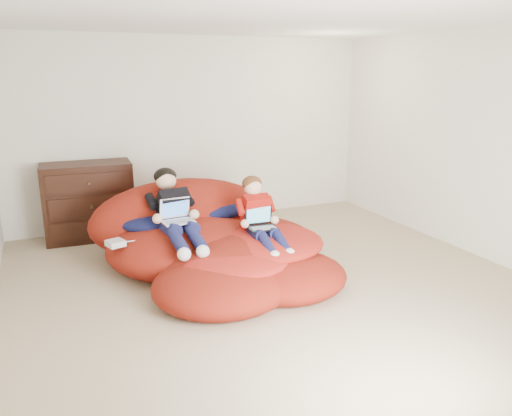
{
  "coord_description": "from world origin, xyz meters",
  "views": [
    {
      "loc": [
        -1.98,
        -4.11,
        2.03
      ],
      "look_at": [
        -0.03,
        0.35,
        0.7
      ],
      "focal_mm": 35.0,
      "sensor_mm": 36.0,
      "label": 1
    }
  ],
  "objects_px": {
    "dresser": "(89,201)",
    "laptop_black": "(261,222)",
    "older_boy": "(174,209)",
    "younger_boy": "(260,215)",
    "laptop_white": "(177,216)",
    "beanbag_pile": "(214,244)"
  },
  "relations": [
    {
      "from": "older_boy",
      "to": "laptop_white",
      "type": "height_order",
      "value": "older_boy"
    },
    {
      "from": "dresser",
      "to": "laptop_white",
      "type": "height_order",
      "value": "dresser"
    },
    {
      "from": "dresser",
      "to": "laptop_black",
      "type": "relative_size",
      "value": 3.57
    },
    {
      "from": "dresser",
      "to": "older_boy",
      "type": "distance_m",
      "value": 1.64
    },
    {
      "from": "older_boy",
      "to": "laptop_black",
      "type": "relative_size",
      "value": 3.83
    },
    {
      "from": "beanbag_pile",
      "to": "older_boy",
      "type": "bearing_deg",
      "value": 167.43
    },
    {
      "from": "beanbag_pile",
      "to": "laptop_white",
      "type": "bearing_deg",
      "value": -177.39
    },
    {
      "from": "older_boy",
      "to": "laptop_black",
      "type": "height_order",
      "value": "older_boy"
    },
    {
      "from": "laptop_white",
      "to": "laptop_black",
      "type": "height_order",
      "value": "laptop_white"
    },
    {
      "from": "dresser",
      "to": "laptop_black",
      "type": "distance_m",
      "value": 2.42
    },
    {
      "from": "dresser",
      "to": "laptop_black",
      "type": "height_order",
      "value": "dresser"
    },
    {
      "from": "older_boy",
      "to": "laptop_black",
      "type": "xyz_separation_m",
      "value": [
        0.79,
        -0.43,
        -0.12
      ]
    },
    {
      "from": "dresser",
      "to": "laptop_black",
      "type": "bearing_deg",
      "value": -51.77
    },
    {
      "from": "younger_boy",
      "to": "laptop_white",
      "type": "distance_m",
      "value": 0.84
    },
    {
      "from": "older_boy",
      "to": "younger_boy",
      "type": "xyz_separation_m",
      "value": [
        0.79,
        -0.41,
        -0.05
      ]
    },
    {
      "from": "younger_boy",
      "to": "laptop_white",
      "type": "height_order",
      "value": "younger_boy"
    },
    {
      "from": "dresser",
      "to": "laptop_white",
      "type": "relative_size",
      "value": 3.31
    },
    {
      "from": "dresser",
      "to": "laptop_white",
      "type": "distance_m",
      "value": 1.73
    },
    {
      "from": "beanbag_pile",
      "to": "older_boy",
      "type": "xyz_separation_m",
      "value": [
        -0.4,
        0.09,
        0.41
      ]
    },
    {
      "from": "beanbag_pile",
      "to": "younger_boy",
      "type": "height_order",
      "value": "younger_boy"
    },
    {
      "from": "younger_boy",
      "to": "laptop_white",
      "type": "bearing_deg",
      "value": 159.17
    },
    {
      "from": "younger_boy",
      "to": "laptop_black",
      "type": "distance_m",
      "value": 0.08
    }
  ]
}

